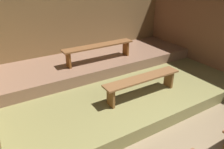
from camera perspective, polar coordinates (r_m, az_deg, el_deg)
ground at (r=4.77m, az=6.38°, el=-8.60°), size 6.13×5.96×0.08m
wall_back at (r=6.38m, az=-7.58°, el=11.75°), size 6.13×0.06×2.22m
wall_right at (r=6.20m, az=27.51°, el=8.65°), size 0.06×5.96×2.22m
platform_lower at (r=5.25m, az=1.06°, el=-2.67°), size 5.33×3.51×0.27m
platform_middle at (r=5.87m, az=-3.78°, el=3.45°), size 5.33×1.63×0.27m
bench_lower_center at (r=4.42m, az=8.24°, el=-1.76°), size 1.77×0.30×0.43m
bench_middle_center at (r=5.48m, az=-3.55°, el=7.16°), size 1.92×0.30×0.43m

